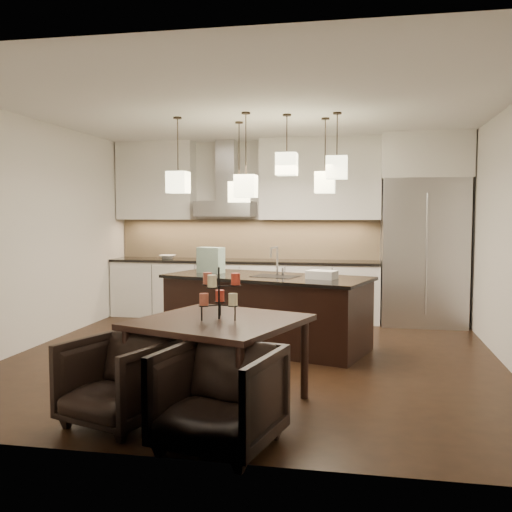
% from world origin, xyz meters
% --- Properties ---
extents(floor, '(5.50, 5.50, 0.02)m').
position_xyz_m(floor, '(0.00, 0.00, -0.01)').
color(floor, black).
rests_on(floor, ground).
extents(ceiling, '(5.50, 5.50, 0.02)m').
position_xyz_m(ceiling, '(0.00, 0.00, 2.81)').
color(ceiling, white).
rests_on(ceiling, wall_back).
extents(wall_back, '(5.50, 0.02, 2.80)m').
position_xyz_m(wall_back, '(0.00, 2.76, 1.40)').
color(wall_back, silver).
rests_on(wall_back, ground).
extents(wall_front, '(5.50, 0.02, 2.80)m').
position_xyz_m(wall_front, '(0.00, -2.76, 1.40)').
color(wall_front, silver).
rests_on(wall_front, ground).
extents(wall_left, '(0.02, 5.50, 2.80)m').
position_xyz_m(wall_left, '(-2.76, 0.00, 1.40)').
color(wall_left, silver).
rests_on(wall_left, ground).
extents(refrigerator, '(1.20, 0.72, 2.15)m').
position_xyz_m(refrigerator, '(2.10, 2.38, 1.07)').
color(refrigerator, '#B7B7BA').
rests_on(refrigerator, floor).
extents(fridge_panel, '(1.26, 0.72, 0.65)m').
position_xyz_m(fridge_panel, '(2.10, 2.38, 2.47)').
color(fridge_panel, silver).
rests_on(fridge_panel, refrigerator).
extents(lower_cabinets, '(4.21, 0.62, 0.88)m').
position_xyz_m(lower_cabinets, '(-0.62, 2.43, 0.44)').
color(lower_cabinets, silver).
rests_on(lower_cabinets, floor).
extents(countertop, '(4.21, 0.66, 0.04)m').
position_xyz_m(countertop, '(-0.62, 2.43, 0.90)').
color(countertop, black).
rests_on(countertop, lower_cabinets).
extents(backsplash, '(4.21, 0.02, 0.63)m').
position_xyz_m(backsplash, '(-0.62, 2.73, 1.24)').
color(backsplash, '#D3B689').
rests_on(backsplash, countertop).
extents(upper_cab_left, '(1.25, 0.35, 1.25)m').
position_xyz_m(upper_cab_left, '(-2.10, 2.57, 2.17)').
color(upper_cab_left, silver).
rests_on(upper_cab_left, wall_back).
extents(upper_cab_right, '(1.85, 0.35, 1.25)m').
position_xyz_m(upper_cab_right, '(0.55, 2.57, 2.17)').
color(upper_cab_right, silver).
rests_on(upper_cab_right, wall_back).
extents(hood_canopy, '(0.90, 0.52, 0.24)m').
position_xyz_m(hood_canopy, '(-0.93, 2.48, 1.72)').
color(hood_canopy, '#B7B7BA').
rests_on(hood_canopy, wall_back).
extents(hood_chimney, '(0.30, 0.28, 0.96)m').
position_xyz_m(hood_chimney, '(-0.93, 2.59, 2.32)').
color(hood_chimney, '#B7B7BA').
rests_on(hood_chimney, hood_canopy).
extents(fruit_bowl, '(0.28, 0.28, 0.06)m').
position_xyz_m(fruit_bowl, '(-1.86, 2.38, 0.95)').
color(fruit_bowl, silver).
rests_on(fruit_bowl, countertop).
extents(island_body, '(2.58, 1.63, 0.85)m').
position_xyz_m(island_body, '(0.07, 0.53, 0.42)').
color(island_body, black).
rests_on(island_body, floor).
extents(island_top, '(2.68, 1.72, 0.04)m').
position_xyz_m(island_top, '(0.07, 0.53, 0.87)').
color(island_top, black).
rests_on(island_top, island_body).
extents(faucet, '(0.16, 0.25, 0.37)m').
position_xyz_m(faucet, '(0.19, 0.60, 1.07)').
color(faucet, silver).
rests_on(faucet, island_top).
extents(tote_bag, '(0.36, 0.26, 0.33)m').
position_xyz_m(tote_bag, '(-0.69, 0.75, 1.05)').
color(tote_bag, '#225632').
rests_on(tote_bag, island_top).
extents(food_container, '(0.38, 0.32, 0.10)m').
position_xyz_m(food_container, '(0.76, 0.32, 0.93)').
color(food_container, silver).
rests_on(food_container, island_top).
extents(dining_table, '(1.59, 1.59, 0.75)m').
position_xyz_m(dining_table, '(0.03, -1.66, 0.37)').
color(dining_table, black).
rests_on(dining_table, floor).
extents(candelabra, '(0.46, 0.46, 0.44)m').
position_xyz_m(candelabra, '(0.03, -1.66, 0.97)').
color(candelabra, black).
rests_on(candelabra, dining_table).
extents(candle_a, '(0.10, 0.10, 0.10)m').
position_xyz_m(candle_a, '(0.16, -1.71, 0.93)').
color(candle_a, beige).
rests_on(candle_a, candelabra).
extents(candle_b, '(0.10, 0.10, 0.10)m').
position_xyz_m(candle_b, '(0.01, -1.52, 0.93)').
color(candle_b, red).
rests_on(candle_b, candelabra).
extents(candle_c, '(0.10, 0.10, 0.10)m').
position_xyz_m(candle_c, '(-0.07, -1.75, 0.93)').
color(candle_c, '#B0543F').
rests_on(candle_c, candelabra).
extents(candle_d, '(0.10, 0.10, 0.10)m').
position_xyz_m(candle_d, '(0.17, -1.61, 1.09)').
color(candle_d, red).
rests_on(candle_d, candelabra).
extents(candle_e, '(0.10, 0.10, 0.10)m').
position_xyz_m(candle_e, '(-0.08, -1.60, 1.09)').
color(candle_e, '#B0543F').
rests_on(candle_e, candelabra).
extents(candle_f, '(0.10, 0.10, 0.10)m').
position_xyz_m(candle_f, '(0.01, -1.79, 1.09)').
color(candle_f, beige).
rests_on(candle_f, candelabra).
extents(armchair_left, '(0.92, 0.94, 0.67)m').
position_xyz_m(armchair_left, '(-0.64, -2.22, 0.34)').
color(armchair_left, black).
rests_on(armchair_left, floor).
extents(armchair_right, '(0.93, 0.95, 0.72)m').
position_xyz_m(armchair_right, '(0.25, -2.53, 0.36)').
color(armchair_right, black).
rests_on(armchair_right, floor).
extents(pendant_a, '(0.24, 0.24, 0.26)m').
position_xyz_m(pendant_a, '(-0.99, 0.36, 2.02)').
color(pendant_a, beige).
rests_on(pendant_a, ceiling).
extents(pendant_b, '(0.24, 0.24, 0.26)m').
position_xyz_m(pendant_b, '(-0.34, 0.84, 1.92)').
color(pendant_b, beige).
rests_on(pendant_b, ceiling).
extents(pendant_c, '(0.24, 0.24, 0.26)m').
position_xyz_m(pendant_c, '(0.33, 0.40, 2.22)').
color(pendant_c, beige).
rests_on(pendant_c, ceiling).
extents(pendant_d, '(0.24, 0.24, 0.26)m').
position_xyz_m(pendant_d, '(0.75, 0.74, 2.02)').
color(pendant_d, beige).
rests_on(pendant_d, ceiling).
extents(pendant_e, '(0.24, 0.24, 0.26)m').
position_xyz_m(pendant_e, '(0.91, 0.40, 2.17)').
color(pendant_e, beige).
rests_on(pendant_e, ceiling).
extents(pendant_f, '(0.24, 0.24, 0.26)m').
position_xyz_m(pendant_f, '(-0.12, 0.20, 1.96)').
color(pendant_f, beige).
rests_on(pendant_f, ceiling).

